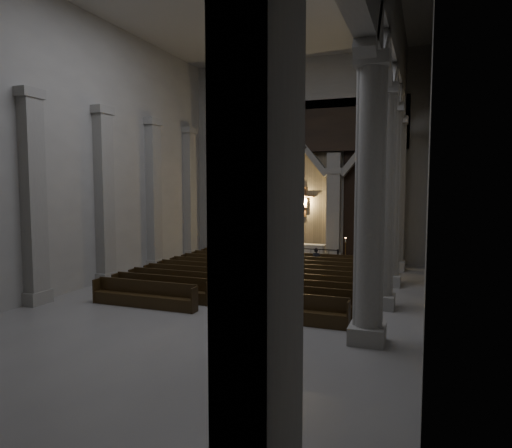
# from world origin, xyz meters

# --- Properties ---
(room) EXTENTS (24.00, 24.10, 12.00)m
(room) POSITION_xyz_m (0.00, 0.00, 7.60)
(room) COLOR gray
(room) RESTS_ON ground
(sanctuary_wall) EXTENTS (14.00, 0.77, 12.00)m
(sanctuary_wall) POSITION_xyz_m (0.00, 11.54, 6.62)
(sanctuary_wall) COLOR #98968E
(sanctuary_wall) RESTS_ON ground
(right_arcade) EXTENTS (1.00, 24.00, 12.00)m
(right_arcade) POSITION_xyz_m (5.50, 1.33, 7.83)
(right_arcade) COLOR #98968E
(right_arcade) RESTS_ON ground
(left_pilasters) EXTENTS (0.60, 13.00, 8.03)m
(left_pilasters) POSITION_xyz_m (-6.75, 3.50, 3.91)
(left_pilasters) COLOR #98968E
(left_pilasters) RESTS_ON ground
(sanctuary_step) EXTENTS (8.50, 2.60, 0.15)m
(sanctuary_step) POSITION_xyz_m (0.00, 10.60, 0.07)
(sanctuary_step) COLOR #98968E
(sanctuary_step) RESTS_ON ground
(altar) EXTENTS (1.74, 0.70, 0.89)m
(altar) POSITION_xyz_m (0.63, 10.59, 0.60)
(altar) COLOR #B8B1A1
(altar) RESTS_ON sanctuary_step
(altar_rail) EXTENTS (5.14, 0.09, 1.01)m
(altar_rail) POSITION_xyz_m (-0.00, 9.16, 0.67)
(altar_rail) COLOR black
(altar_rail) RESTS_ON ground
(candle_stand_left) EXTENTS (0.24, 0.24, 1.44)m
(candle_stand_left) POSITION_xyz_m (-2.79, 9.40, 0.39)
(candle_stand_left) COLOR olive
(candle_stand_left) RESTS_ON ground
(candle_stand_right) EXTENTS (0.28, 0.28, 1.63)m
(candle_stand_right) POSITION_xyz_m (2.85, 9.64, 0.44)
(candle_stand_right) COLOR olive
(candle_stand_right) RESTS_ON ground
(pews) EXTENTS (9.69, 9.38, 0.96)m
(pews) POSITION_xyz_m (-0.00, 3.01, 0.31)
(pews) COLOR black
(pews) RESTS_ON ground
(worshipper) EXTENTS (0.50, 0.35, 1.30)m
(worshipper) POSITION_xyz_m (1.76, 7.26, 0.65)
(worshipper) COLOR black
(worshipper) RESTS_ON ground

